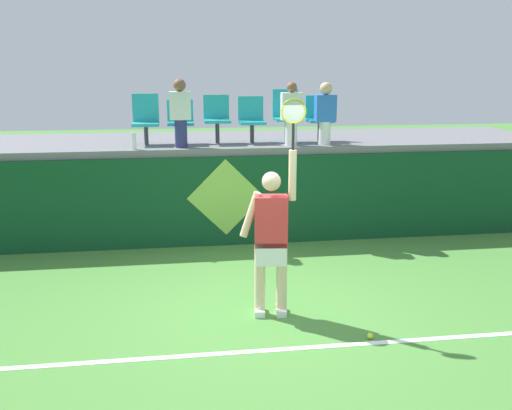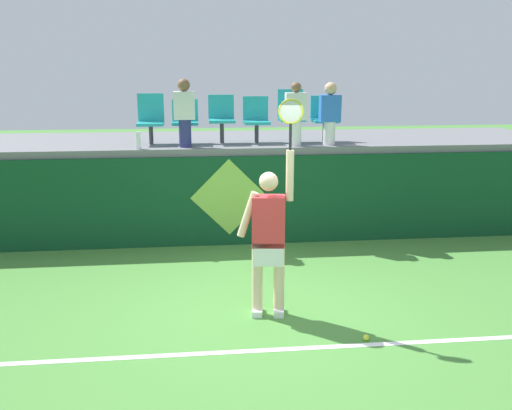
{
  "view_description": "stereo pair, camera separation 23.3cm",
  "coord_description": "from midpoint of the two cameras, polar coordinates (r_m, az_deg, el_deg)",
  "views": [
    {
      "loc": [
        -0.95,
        -6.13,
        2.95
      ],
      "look_at": [
        0.04,
        0.98,
        1.12
      ],
      "focal_mm": 39.16,
      "sensor_mm": 36.0,
      "label": 1
    },
    {
      "loc": [
        -0.71,
        -6.16,
        2.95
      ],
      "look_at": [
        0.04,
        0.98,
        1.12
      ],
      "focal_mm": 39.16,
      "sensor_mm": 36.0,
      "label": 2
    }
  ],
  "objects": [
    {
      "name": "spectator_0",
      "position": [
        9.2,
        -8.47,
        9.41
      ],
      "size": [
        0.34,
        0.2,
        1.1
      ],
      "color": "navy",
      "rests_on": "spectator_platform"
    },
    {
      "name": "court_baseline_stripe",
      "position": [
        6.1,
        0.93,
        -14.56
      ],
      "size": [
        10.32,
        0.08,
        0.01
      ],
      "primitive_type": "cube",
      "color": "white",
      "rests_on": "ground_plane"
    },
    {
      "name": "spectator_1",
      "position": [
        9.34,
        2.92,
        9.36
      ],
      "size": [
        0.34,
        0.2,
        1.04
      ],
      "color": "white",
      "rests_on": "spectator_platform"
    },
    {
      "name": "court_back_wall",
      "position": [
        9.25,
        -2.53,
        0.52
      ],
      "size": [
        11.47,
        0.2,
        1.49
      ],
      "primitive_type": "cube",
      "color": "#0F4223",
      "rests_on": "ground_plane"
    },
    {
      "name": "stadium_chair_4",
      "position": [
        9.81,
        2.4,
        9.34
      ],
      "size": [
        0.44,
        0.42,
        0.9
      ],
      "color": "#38383D",
      "rests_on": "spectator_platform"
    },
    {
      "name": "spectator_2",
      "position": [
        9.51,
        6.38,
        9.41
      ],
      "size": [
        0.34,
        0.21,
        1.03
      ],
      "color": "white",
      "rests_on": "spectator_platform"
    },
    {
      "name": "stadium_chair_0",
      "position": [
        9.68,
        -11.89,
        8.7
      ],
      "size": [
        0.44,
        0.42,
        0.84
      ],
      "color": "#38383D",
      "rests_on": "spectator_platform"
    },
    {
      "name": "tennis_player",
      "position": [
        6.53,
        0.57,
        -3.22
      ],
      "size": [
        0.75,
        0.31,
        2.57
      ],
      "color": "white",
      "rests_on": "ground_plane"
    },
    {
      "name": "stadium_chair_2",
      "position": [
        9.66,
        -4.72,
        9.0
      ],
      "size": [
        0.44,
        0.42,
        0.81
      ],
      "color": "#38383D",
      "rests_on": "spectator_platform"
    },
    {
      "name": "spectator_platform",
      "position": [
        10.25,
        -3.21,
        6.45
      ],
      "size": [
        11.47,
        2.44,
        0.12
      ],
      "primitive_type": "cube",
      "color": "slate",
      "rests_on": "court_back_wall"
    },
    {
      "name": "stadium_chair_3",
      "position": [
        9.72,
        -1.16,
        8.91
      ],
      "size": [
        0.44,
        0.42,
        0.78
      ],
      "color": "#38383D",
      "rests_on": "spectator_platform"
    },
    {
      "name": "stadium_chair_5",
      "position": [
        9.92,
        5.77,
        9.02
      ],
      "size": [
        0.44,
        0.42,
        0.79
      ],
      "color": "#38383D",
      "rests_on": "spectator_platform"
    },
    {
      "name": "stadium_chair_1",
      "position": [
        9.65,
        -8.42,
        8.64
      ],
      "size": [
        0.44,
        0.42,
        0.74
      ],
      "color": "#38383D",
      "rests_on": "spectator_platform"
    },
    {
      "name": "water_bottle",
      "position": [
        9.14,
        -13.1,
        6.39
      ],
      "size": [
        0.08,
        0.08,
        0.28
      ],
      "primitive_type": "cylinder",
      "color": "white",
      "rests_on": "spectator_platform"
    },
    {
      "name": "ground_plane",
      "position": [
        6.87,
        -0.2,
        -11.12
      ],
      "size": [
        40.0,
        40.0,
        0.0
      ],
      "primitive_type": "plane",
      "color": "#478438"
    },
    {
      "name": "tennis_ball",
      "position": [
        6.41,
        10.54,
        -13.01
      ],
      "size": [
        0.07,
        0.07,
        0.07
      ],
      "primitive_type": "sphere",
      "color": "#D1E533",
      "rests_on": "ground_plane"
    },
    {
      "name": "wall_signage_mount",
      "position": [
        9.34,
        -3.74,
        -4.11
      ],
      "size": [
        1.27,
        0.01,
        1.46
      ],
      "color": "#0F4223",
      "rests_on": "ground_plane"
    }
  ]
}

